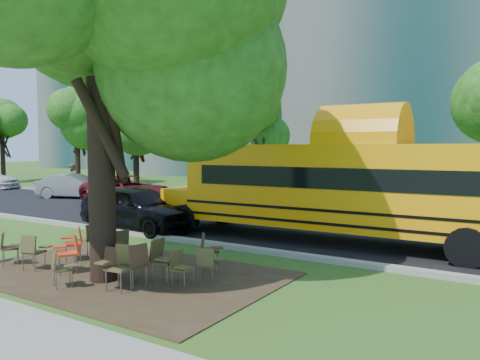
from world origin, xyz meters
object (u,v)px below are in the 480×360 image
Objects in this scene: chair_8 at (90,236)px; bg_car_red at (127,190)px; main_tree at (99,25)px; chair_4 at (60,266)px; school_bus at (359,187)px; chair_5 at (120,263)px; chair_9 at (75,240)px; chair_2 at (33,249)px; chair_12 at (180,265)px; black_car at (138,208)px; pedestrian_a at (97,175)px; chair_1 at (8,245)px; pedestrian_b at (72,178)px; chair_14 at (208,247)px; chair_10 at (122,244)px; chair_11 at (117,261)px; chair_7 at (162,257)px; bg_car_silver at (74,186)px; chair_13 at (208,262)px; chair_3 at (70,249)px; chair_6 at (136,261)px.

bg_car_red is (-7.16, 8.25, 0.21)m from chair_8.
chair_4 is (-0.30, -0.85, -4.91)m from main_tree.
school_bus is 7.36m from chair_5.
school_bus is 7.92m from chair_9.
chair_12 is (3.73, 0.78, -0.04)m from chair_2.
chair_2 is 1.09× the size of chair_12.
black_car is 16.27m from pedestrian_a.
chair_5 is 1.19× the size of chair_12.
pedestrian_b reaches higher than chair_1.
chair_8 is (-1.82, 2.27, 0.06)m from chair_4.
main_tree is at bearing -74.63° from chair_14.
school_bus is at bearing 163.15° from chair_10.
bg_car_red is (-9.27, 9.68, -4.65)m from main_tree.
school_bus reaches higher than pedestrian_b.
black_car is at bearing -110.19° from pedestrian_a.
chair_1 is 0.96× the size of chair_10.
chair_4 is at bearing -139.17° from chair_11.
school_bus is 21.97m from pedestrian_a.
bg_car_silver is (-15.34, 9.86, 0.09)m from chair_7.
chair_5 is (1.12, 0.55, 0.10)m from chair_4.
chair_7 is 3.24m from chair_9.
chair_14 is (1.62, 2.83, 0.05)m from chair_4.
chair_5 is 1.77m from chair_13.
chair_3 is 3.14m from chair_14.
chair_10 is at bearing -107.06° from chair_12.
chair_3 is 1.23m from chair_10.
chair_9 is at bearing -57.00° from chair_10.
chair_14 is (0.50, 2.28, -0.04)m from chair_5.
main_tree reaches higher than chair_9.
chair_2 reaches higher than chair_1.
chair_14 is (3.44, 0.55, -0.01)m from chair_8.
bg_car_red reaches higher than chair_10.
chair_7 is at bearing -89.21° from chair_12.
school_bus is 2.66× the size of black_car.
chair_5 is at bearing 21.61° from pedestrian_b.
black_car is at bearing 126.98° from chair_13.
chair_3 is at bearing 45.04° from chair_1.
main_tree is 0.74× the size of school_bus.
pedestrian_a reaches higher than chair_8.
pedestrian_b reaches higher than chair_3.
chair_5 is 3.41m from chair_8.
bg_car_red reaches higher than chair_1.
pedestrian_a reaches higher than chair_11.
main_tree is 5.41m from chair_14.
chair_6 is at bearing -112.58° from chair_8.
chair_8 is 3.48m from chair_14.
chair_12 is at bearing 44.76° from chair_1.
chair_7 is at bearing -137.59° from chair_3.
pedestrian_b is at bearing 123.13° from chair_2.
chair_1 is at bearing 175.34° from chair_13.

